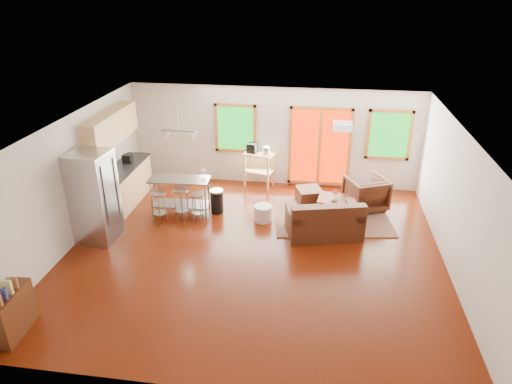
# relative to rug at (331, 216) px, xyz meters

# --- Properties ---
(floor) EXTENTS (7.50, 7.00, 0.02)m
(floor) POSITION_rel_rug_xyz_m (-1.55, -1.77, -0.02)
(floor) COLOR #3C0F03
(floor) RESTS_ON ground
(ceiling) EXTENTS (7.50, 7.00, 0.02)m
(ceiling) POSITION_rel_rug_xyz_m (-1.55, -1.77, 2.60)
(ceiling) COLOR silver
(ceiling) RESTS_ON ground
(back_wall) EXTENTS (7.50, 0.02, 2.60)m
(back_wall) POSITION_rel_rug_xyz_m (-1.55, 1.74, 1.29)
(back_wall) COLOR beige
(back_wall) RESTS_ON ground
(left_wall) EXTENTS (0.02, 7.00, 2.60)m
(left_wall) POSITION_rel_rug_xyz_m (-5.31, -1.77, 1.29)
(left_wall) COLOR beige
(left_wall) RESTS_ON ground
(right_wall) EXTENTS (0.02, 7.00, 2.60)m
(right_wall) POSITION_rel_rug_xyz_m (2.21, -1.77, 1.29)
(right_wall) COLOR beige
(right_wall) RESTS_ON ground
(front_wall) EXTENTS (7.50, 0.02, 2.60)m
(front_wall) POSITION_rel_rug_xyz_m (-1.55, -5.28, 1.29)
(front_wall) COLOR beige
(front_wall) RESTS_ON ground
(window_left) EXTENTS (1.10, 0.05, 1.30)m
(window_left) POSITION_rel_rug_xyz_m (-2.55, 1.69, 1.49)
(window_left) COLOR #0D5611
(window_left) RESTS_ON back_wall
(french_doors) EXTENTS (1.60, 0.05, 2.10)m
(french_doors) POSITION_rel_rug_xyz_m (-0.35, 1.69, 1.09)
(french_doors) COLOR #B11A00
(french_doors) RESTS_ON back_wall
(window_right) EXTENTS (1.10, 0.05, 1.30)m
(window_right) POSITION_rel_rug_xyz_m (1.35, 1.69, 1.49)
(window_right) COLOR #0D5611
(window_right) RESTS_ON back_wall
(rug) EXTENTS (2.88, 2.37, 0.03)m
(rug) POSITION_rel_rug_xyz_m (0.00, 0.00, 0.00)
(rug) COLOR #58653F
(rug) RESTS_ON floor
(loveseat) EXTENTS (1.73, 1.23, 0.83)m
(loveseat) POSITION_rel_rug_xyz_m (-0.16, -0.88, 0.32)
(loveseat) COLOR black
(loveseat) RESTS_ON floor
(coffee_table) EXTENTS (1.10, 0.74, 0.42)m
(coffee_table) POSITION_rel_rug_xyz_m (0.21, 0.10, 0.34)
(coffee_table) COLOR #3C1B0C
(coffee_table) RESTS_ON floor
(armchair) EXTENTS (1.12, 1.09, 0.89)m
(armchair) POSITION_rel_rug_xyz_m (0.80, 0.53, 0.43)
(armchair) COLOR black
(armchair) RESTS_ON floor
(ottoman) EXTENTS (0.72, 0.72, 0.38)m
(ottoman) POSITION_rel_rug_xyz_m (-0.54, 0.64, 0.18)
(ottoman) COLOR black
(ottoman) RESTS_ON floor
(pouf) EXTENTS (0.54, 0.54, 0.37)m
(pouf) POSITION_rel_rug_xyz_m (-1.54, -0.43, 0.17)
(pouf) COLOR silver
(pouf) RESTS_ON floor
(vase) EXTENTS (0.22, 0.22, 0.29)m
(vase) POSITION_rel_rug_xyz_m (0.05, -0.04, 0.49)
(vase) COLOR silver
(vase) RESTS_ON coffee_table
(book) EXTENTS (0.20, 0.09, 0.27)m
(book) POSITION_rel_rug_xyz_m (0.33, 0.12, 0.52)
(book) COLOR brown
(book) RESTS_ON coffee_table
(cabinets) EXTENTS (0.64, 2.24, 2.30)m
(cabinets) POSITION_rel_rug_xyz_m (-5.04, -0.07, 0.91)
(cabinets) COLOR tan
(cabinets) RESTS_ON floor
(refrigerator) EXTENTS (0.84, 0.81, 1.94)m
(refrigerator) POSITION_rel_rug_xyz_m (-4.88, -1.69, 0.95)
(refrigerator) COLOR #B7BABC
(refrigerator) RESTS_ON floor
(island) EXTENTS (1.41, 0.63, 0.88)m
(island) POSITION_rel_rug_xyz_m (-3.50, -0.33, 0.59)
(island) COLOR #B7BABC
(island) RESTS_ON floor
(cup) EXTENTS (0.12, 0.10, 0.11)m
(cup) POSITION_rel_rug_xyz_m (-2.99, -0.09, 0.99)
(cup) COLOR silver
(cup) RESTS_ON island
(bar_stool_a) EXTENTS (0.45, 0.45, 0.73)m
(bar_stool_a) POSITION_rel_rug_xyz_m (-3.86, -0.81, 0.53)
(bar_stool_a) COLOR #B7BABC
(bar_stool_a) RESTS_ON floor
(bar_stool_b) EXTENTS (0.47, 0.47, 0.76)m
(bar_stool_b) POSITION_rel_rug_xyz_m (-3.39, -0.62, 0.55)
(bar_stool_b) COLOR #B7BABC
(bar_stool_b) RESTS_ON floor
(bar_stool_c) EXTENTS (0.32, 0.32, 0.67)m
(bar_stool_c) POSITION_rel_rug_xyz_m (-3.01, -0.64, 0.49)
(bar_stool_c) COLOR #B7BABC
(bar_stool_c) RESTS_ON floor
(trash_can) EXTENTS (0.33, 0.33, 0.57)m
(trash_can) POSITION_rel_rug_xyz_m (-2.67, -0.17, 0.28)
(trash_can) COLOR black
(trash_can) RESTS_ON floor
(kitchen_cart) EXTENTS (0.86, 0.66, 1.17)m
(kitchen_cart) POSITION_rel_rug_xyz_m (-1.93, 1.48, 0.78)
(kitchen_cart) COLOR tan
(kitchen_cart) RESTS_ON floor
(bookshelf) EXTENTS (0.38, 0.86, 0.99)m
(bookshelf) POSITION_rel_rug_xyz_m (-4.90, -4.61, 0.37)
(bookshelf) COLOR #3C1B0C
(bookshelf) RESTS_ON floor
(ceiling_flush) EXTENTS (0.35, 0.35, 0.12)m
(ceiling_flush) POSITION_rel_rug_xyz_m (0.05, -1.17, 2.52)
(ceiling_flush) COLOR white
(ceiling_flush) RESTS_ON ceiling
(pendant_light) EXTENTS (0.80, 0.18, 0.79)m
(pendant_light) POSITION_rel_rug_xyz_m (-3.45, -0.27, 1.88)
(pendant_light) COLOR gray
(pendant_light) RESTS_ON ceiling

